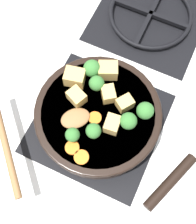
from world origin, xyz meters
TOP-DOWN VIEW (x-y plane):
  - ground_plane at (0.00, 0.00)m, footprint 2.40×2.40m
  - front_burner_grate at (0.00, 0.00)m, footprint 0.31×0.31m
  - rear_burner_grate at (0.00, 0.36)m, footprint 0.31×0.31m
  - skillet_pan at (0.00, -0.00)m, footprint 0.40×0.30m
  - wooden_spoon at (-0.11, -0.11)m, footprint 0.26×0.25m
  - tofu_cube_center_large at (0.01, 0.05)m, footprint 0.05×0.05m
  - tofu_cube_near_handle at (-0.06, 0.01)m, footprint 0.05×0.05m
  - tofu_cube_east_chunk at (-0.02, 0.10)m, footprint 0.06×0.05m
  - tofu_cube_west_chunk at (0.05, 0.04)m, footprint 0.04×0.05m
  - tofu_cube_back_piece at (0.04, -0.02)m, footprint 0.04×0.04m
  - tofu_cube_front_piece at (-0.08, 0.05)m, footprint 0.05×0.05m
  - broccoli_floret_near_spoon at (0.01, -0.05)m, footprint 0.03×0.03m
  - broccoli_floret_center_top at (-0.02, -0.08)m, footprint 0.03×0.03m
  - broccoli_floret_east_rim at (-0.03, 0.05)m, footprint 0.04×0.04m
  - broccoli_floret_west_rim at (-0.05, 0.08)m, footprint 0.04×0.04m
  - broccoli_floret_north_edge at (0.10, 0.04)m, footprint 0.04×0.04m
  - broccoli_floret_south_cluster at (0.07, 0.00)m, footprint 0.04×0.04m
  - carrot_slice_orange_thin at (0.00, -0.02)m, footprint 0.03×0.03m
  - carrot_slice_near_center at (0.01, -0.11)m, footprint 0.03×0.03m
  - carrot_slice_edge_slice at (-0.02, -0.10)m, footprint 0.03×0.03m

SIDE VIEW (x-z plane):
  - ground_plane at x=0.00m, z-range 0.00..0.00m
  - front_burner_grate at x=0.00m, z-range 0.00..0.03m
  - rear_burner_grate at x=0.00m, z-range 0.00..0.03m
  - skillet_pan at x=0.00m, z-range 0.03..0.09m
  - carrot_slice_orange_thin at x=0.00m, z-range 0.08..0.09m
  - carrot_slice_near_center at x=0.01m, z-range 0.08..0.09m
  - carrot_slice_edge_slice at x=-0.02m, z-range 0.08..0.09m
  - wooden_spoon at x=-0.11m, z-range 0.08..0.10m
  - tofu_cube_west_chunk at x=0.05m, z-range 0.08..0.11m
  - tofu_cube_center_large at x=0.01m, z-range 0.08..0.11m
  - tofu_cube_back_piece at x=0.04m, z-range 0.08..0.11m
  - tofu_cube_near_handle at x=-0.06m, z-range 0.08..0.11m
  - tofu_cube_east_chunk at x=-0.02m, z-range 0.08..0.12m
  - tofu_cube_front_piece at x=-0.08m, z-range 0.08..0.12m
  - broccoli_floret_center_top at x=-0.02m, z-range 0.09..0.13m
  - broccoli_floret_near_spoon at x=0.01m, z-range 0.09..0.13m
  - broccoli_floret_east_rim at x=-0.03m, z-range 0.09..0.13m
  - broccoli_floret_south_cluster at x=0.07m, z-range 0.09..0.13m
  - broccoli_floret_north_edge at x=0.10m, z-range 0.09..0.13m
  - broccoli_floret_west_rim at x=-0.05m, z-range 0.09..0.13m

